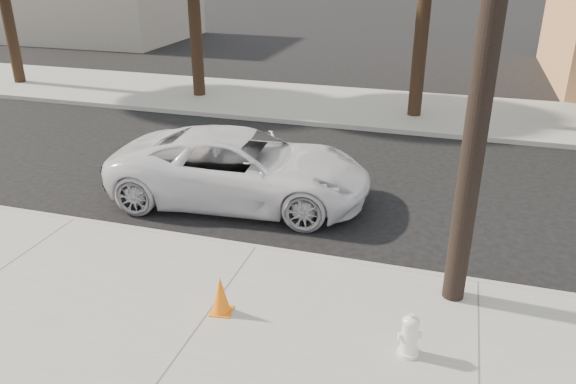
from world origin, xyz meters
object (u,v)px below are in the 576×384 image
(utility_pole, at_px, (494,0))
(traffic_cone, at_px, (221,295))
(police_cruiser, at_px, (241,168))
(fire_hydrant, at_px, (410,336))

(utility_pole, height_order, traffic_cone, utility_pole)
(police_cruiser, xyz_separation_m, traffic_cone, (1.31, -4.25, -0.35))
(utility_pole, distance_m, police_cruiser, 6.71)
(utility_pole, bearing_deg, fire_hydrant, -108.59)
(traffic_cone, bearing_deg, fire_hydrant, -2.87)
(traffic_cone, bearing_deg, police_cruiser, 107.11)
(police_cruiser, distance_m, traffic_cone, 4.46)
(utility_pole, xyz_separation_m, police_cruiser, (-4.72, 2.76, -3.90))
(utility_pole, relative_size, fire_hydrant, 14.50)
(police_cruiser, bearing_deg, traffic_cone, -167.98)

